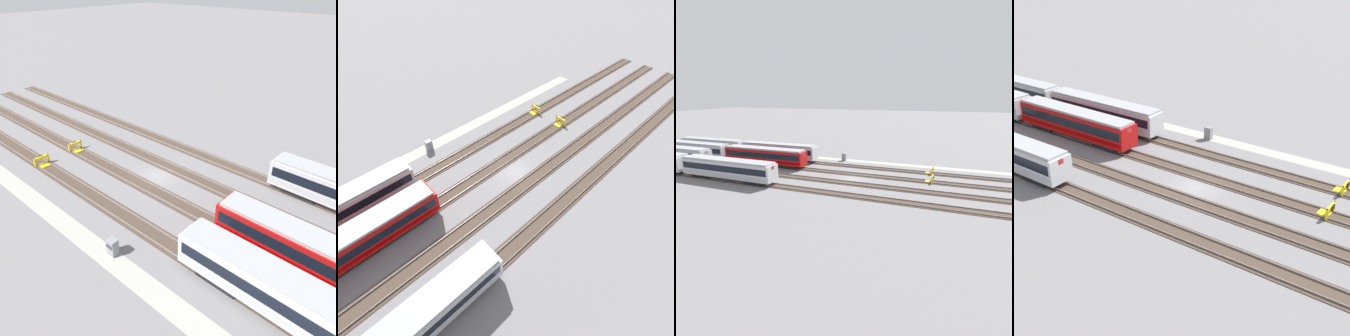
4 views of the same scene
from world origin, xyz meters
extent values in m
plane|color=slate|center=(0.00, 0.00, 0.00)|extent=(400.00, 400.00, 0.00)
cube|color=#9E9E93|center=(0.00, -12.32, 0.00)|extent=(54.00, 2.00, 0.01)
cube|color=#47382D|center=(0.00, -7.70, 0.03)|extent=(90.00, 2.23, 0.06)
cube|color=slate|center=(0.00, -6.98, 0.14)|extent=(90.00, 0.07, 0.15)
cube|color=slate|center=(0.00, -8.42, 0.14)|extent=(90.00, 0.07, 0.15)
cube|color=#47382D|center=(0.00, -2.57, 0.03)|extent=(90.00, 2.24, 0.06)
cube|color=slate|center=(0.00, -1.85, 0.14)|extent=(90.00, 0.07, 0.15)
cube|color=slate|center=(0.00, -3.28, 0.14)|extent=(90.00, 0.07, 0.15)
cube|color=#47382D|center=(0.00, 2.57, 0.03)|extent=(90.00, 2.24, 0.06)
cube|color=slate|center=(0.00, 3.28, 0.14)|extent=(90.00, 0.07, 0.15)
cube|color=slate|center=(0.00, 1.85, 0.14)|extent=(90.00, 0.07, 0.15)
cube|color=#47382D|center=(0.00, 7.70, 0.03)|extent=(90.00, 2.23, 0.06)
cube|color=slate|center=(0.00, 8.42, 0.14)|extent=(90.00, 0.07, 0.15)
cube|color=slate|center=(0.00, 6.98, 0.14)|extent=(90.00, 0.07, 0.15)
cube|color=#A80F0F|center=(19.81, -2.61, 2.05)|extent=(18.02, 2.92, 2.70)
cube|color=black|center=(19.81, -2.61, 2.37)|extent=(17.30, 2.96, 1.08)
cube|color=#990000|center=(19.81, -2.61, 1.29)|extent=(17.66, 2.95, 0.54)
cube|color=#999BA0|center=(19.81, -2.61, 3.55)|extent=(17.48, 2.64, 0.30)
cube|color=red|center=(10.85, -2.55, 3.05)|extent=(0.08, 0.70, 0.56)
cube|color=black|center=(14.23, -2.57, 0.35)|extent=(3.61, 2.26, 0.70)
cube|color=red|center=(10.85, -7.74, 3.05)|extent=(0.08, 0.70, 0.56)
cube|color=black|center=(14.23, -7.73, 0.35)|extent=(3.61, 2.25, 0.70)
cube|color=#B7BABF|center=(19.81, 7.72, 2.05)|extent=(18.03, 2.99, 2.70)
cube|color=black|center=(19.81, 7.72, 2.37)|extent=(17.31, 3.02, 1.08)
cube|color=#A8AAAF|center=(19.81, 7.72, 1.29)|extent=(17.67, 3.02, 0.54)
cube|color=#999BA0|center=(19.81, 7.72, 3.55)|extent=(17.49, 2.70, 0.30)
cube|color=red|center=(10.85, 7.82, 3.05)|extent=(0.09, 0.70, 0.56)
cube|color=black|center=(14.23, 7.78, 0.35)|extent=(3.62, 2.28, 0.70)
cube|color=yellow|center=(-12.87, -6.80, 0.57)|extent=(0.19, 0.19, 1.15)
cube|color=yellow|center=(-12.95, -8.60, 0.57)|extent=(0.19, 0.19, 1.15)
cube|color=yellow|center=(-12.91, -7.70, 1.00)|extent=(0.32, 2.01, 0.30)
cube|color=yellow|center=(-12.36, -7.72, 0.09)|extent=(1.14, 1.13, 0.18)
cube|color=black|center=(-13.09, -7.69, 1.00)|extent=(0.15, 0.60, 0.44)
cube|color=yellow|center=(-13.09, -1.67, 0.57)|extent=(0.19, 0.19, 1.15)
cube|color=yellow|center=(-13.18, -3.47, 0.57)|extent=(0.19, 0.19, 1.15)
cube|color=yellow|center=(-13.13, -2.57, 1.00)|extent=(0.34, 2.01, 0.30)
cube|color=yellow|center=(-12.58, -2.59, 0.09)|extent=(1.15, 1.13, 0.18)
cube|color=black|center=(-13.31, -2.56, 1.00)|extent=(0.15, 0.61, 0.44)
cube|color=gray|center=(5.75, -11.76, 0.80)|extent=(0.90, 0.70, 1.60)
cube|color=#333338|center=(5.75, -12.12, 1.04)|extent=(0.70, 0.04, 0.36)
camera|label=1|loc=(23.00, -23.97, 20.85)|focal=35.00mm
camera|label=2|loc=(17.87, 16.96, 24.99)|focal=28.00mm
camera|label=3|loc=(-13.05, 41.51, 14.26)|focal=28.00mm
camera|label=4|loc=(-22.94, 35.14, 22.91)|focal=50.00mm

